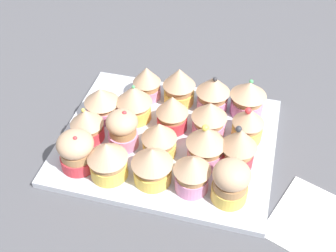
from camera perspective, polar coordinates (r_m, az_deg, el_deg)
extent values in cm
cube|color=#4C4C51|center=(79.34, 0.00, -2.97)|extent=(180.00, 180.00, 3.00)
cube|color=silver|center=(77.83, 0.00, -1.92)|extent=(37.54, 30.92, 1.20)
cylinder|color=#D1333D|center=(73.67, -11.68, -4.45)|extent=(5.86, 5.86, 2.40)
cylinder|color=#AD7F51|center=(72.24, -11.90, -3.41)|extent=(5.46, 5.46, 1.54)
ellipsoid|color=tan|center=(70.84, -12.12, -2.32)|extent=(6.04, 6.04, 4.00)
sphere|color=red|center=(69.03, -12.12, -1.59)|extent=(0.73, 0.73, 0.73)
cylinder|color=#EFC651|center=(71.41, -7.76, -5.58)|extent=(6.09, 6.09, 2.71)
cylinder|color=#AD7F51|center=(69.91, -7.92, -4.50)|extent=(5.72, 5.72, 1.32)
cone|color=tan|center=(68.30, -8.09, -3.27)|extent=(6.55, 6.55, 3.09)
cylinder|color=#EFC651|center=(70.10, -1.76, -6.41)|extent=(6.10, 6.10, 2.52)
cylinder|color=#AD7F51|center=(68.59, -1.80, -5.35)|extent=(5.43, 5.43, 1.45)
cone|color=tan|center=(66.87, -1.84, -4.06)|extent=(6.68, 6.68, 3.14)
cylinder|color=pink|center=(69.04, 3.12, -7.38)|extent=(5.33, 5.33, 2.78)
cylinder|color=#AD7F51|center=(67.36, 3.19, -6.22)|extent=(4.96, 4.96, 1.56)
cone|color=tan|center=(65.67, 3.26, -4.97)|extent=(5.88, 5.88, 2.90)
cylinder|color=#EFC651|center=(68.49, 8.04, -8.59)|extent=(5.64, 5.64, 2.62)
cylinder|color=#AD7F51|center=(66.86, 8.21, -7.49)|extent=(5.36, 5.36, 1.56)
ellipsoid|color=tan|center=(65.27, 8.39, -6.35)|extent=(5.78, 5.78, 4.30)
cylinder|color=#D1333D|center=(78.05, -10.41, -0.84)|extent=(5.54, 5.54, 2.33)
cylinder|color=#AD7F51|center=(76.90, -10.56, 0.05)|extent=(5.14, 5.14, 1.02)
cone|color=tan|center=(75.53, -10.76, 1.17)|extent=(5.89, 5.89, 3.06)
sphere|color=#EAD64C|center=(74.75, -11.08, 2.05)|extent=(0.69, 0.69, 0.69)
cylinder|color=pink|center=(75.73, -5.86, -1.69)|extent=(5.22, 5.22, 2.76)
cylinder|color=#AD7F51|center=(74.26, -5.98, -0.55)|extent=(4.67, 4.67, 1.44)
ellipsoid|color=tan|center=(72.97, -6.08, 0.51)|extent=(5.46, 5.46, 3.86)
sphere|color=red|center=(71.88, -5.76, 1.69)|extent=(0.82, 0.82, 0.82)
cylinder|color=#EFC651|center=(74.16, -1.14, -2.87)|extent=(5.72, 5.72, 2.34)
cylinder|color=#AD7F51|center=(72.88, -1.16, -1.91)|extent=(5.21, 5.21, 1.23)
cone|color=tan|center=(71.29, -1.18, -0.65)|extent=(6.00, 6.00, 3.27)
cylinder|color=pink|center=(73.01, 4.89, -3.79)|extent=(6.00, 6.00, 2.77)
cylinder|color=#AD7F51|center=(71.47, 4.99, -2.64)|extent=(5.69, 5.69, 1.48)
cone|color=tan|center=(69.79, 5.11, -1.32)|extent=(6.62, 6.62, 3.21)
sphere|color=#EAD64C|center=(69.04, 4.95, -0.27)|extent=(1.19, 1.19, 1.19)
cylinder|color=#D1333D|center=(73.09, 9.07, -4.25)|extent=(5.30, 5.30, 2.75)
cylinder|color=#AD7F51|center=(71.51, 9.26, -3.09)|extent=(4.86, 4.86, 1.59)
cone|color=tan|center=(69.66, 9.49, -1.62)|extent=(5.92, 5.92, 3.62)
sphere|color=#333338|center=(68.74, 9.29, -0.41)|extent=(1.09, 1.09, 1.09)
cylinder|color=pink|center=(81.77, -8.53, 1.93)|extent=(5.96, 5.96, 2.34)
cylinder|color=#AD7F51|center=(80.63, -8.66, 2.85)|extent=(5.40, 5.40, 1.14)
cone|color=tan|center=(79.30, -8.81, 3.99)|extent=(6.49, 6.49, 3.01)
cylinder|color=#EFC651|center=(80.73, -4.39, 1.89)|extent=(6.12, 6.12, 2.71)
cylinder|color=#AD7F51|center=(79.50, -4.46, 2.89)|extent=(5.66, 5.66, 1.02)
cone|color=tan|center=(78.01, -4.55, 4.17)|extent=(6.63, 6.63, 3.59)
sphere|color=#4CB266|center=(76.92, -4.58, 5.13)|extent=(0.65, 0.65, 0.65)
cylinder|color=#D1333D|center=(78.54, 0.69, 0.49)|extent=(5.47, 5.47, 2.49)
cylinder|color=#AD7F51|center=(77.30, 0.70, 1.47)|extent=(5.00, 5.00, 1.14)
cone|color=tan|center=(75.73, 0.72, 2.79)|extent=(5.83, 5.83, 3.58)
cylinder|color=pink|center=(77.87, 5.35, -0.18)|extent=(5.87, 5.87, 2.55)
cylinder|color=#AD7F51|center=(76.55, 5.44, 0.85)|extent=(5.39, 5.39, 1.29)
cone|color=tan|center=(75.06, 5.55, 2.10)|extent=(6.32, 6.32, 3.16)
cylinder|color=#EFC651|center=(77.71, 10.30, -0.86)|extent=(5.37, 5.37, 2.71)
cylinder|color=#AD7F51|center=(76.38, 10.48, 0.17)|extent=(4.84, 4.84, 1.16)
cone|color=tan|center=(75.03, 10.67, 1.29)|extent=(5.60, 5.60, 2.88)
sphere|color=red|center=(74.09, 10.52, 1.98)|extent=(1.18, 1.18, 1.18)
cylinder|color=pink|center=(85.34, -2.74, 4.53)|extent=(5.23, 5.23, 2.36)
cylinder|color=#AD7F51|center=(84.21, -2.78, 5.48)|extent=(4.93, 4.93, 1.23)
cone|color=tan|center=(82.82, -2.83, 6.72)|extent=(5.42, 5.42, 3.34)
cylinder|color=#EFC651|center=(84.03, 1.44, 3.92)|extent=(5.81, 5.81, 2.52)
cylinder|color=#AD7F51|center=(82.75, 1.47, 5.00)|extent=(5.29, 5.29, 1.54)
cone|color=tan|center=(81.13, 1.50, 6.44)|extent=(6.21, 6.21, 3.70)
cylinder|color=pink|center=(82.94, 5.82, 3.02)|extent=(5.75, 5.75, 2.50)
cylinder|color=#AD7F51|center=(81.65, 5.92, 4.09)|extent=(5.31, 5.31, 1.53)
cone|color=tan|center=(80.12, 6.04, 5.44)|extent=(6.36, 6.36, 3.35)
sphere|color=#333338|center=(78.88, 6.22, 6.14)|extent=(0.88, 0.88, 0.88)
cylinder|color=pink|center=(82.91, 10.28, 2.54)|extent=(6.00, 6.00, 2.72)
cylinder|color=#AD7F51|center=(81.57, 10.46, 3.64)|extent=(5.53, 5.53, 1.46)
cone|color=tan|center=(80.22, 10.65, 4.81)|extent=(6.71, 6.71, 2.85)
sphere|color=#4CB266|center=(79.84, 10.90, 5.76)|extent=(0.78, 0.78, 0.78)
cube|color=white|center=(70.83, 19.26, -12.14)|extent=(17.35, 17.42, 0.60)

